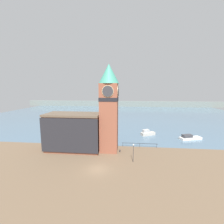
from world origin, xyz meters
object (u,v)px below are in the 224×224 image
(pier_building, at_px, (74,132))
(lamp_post, at_px, (133,150))
(boat_near, at_px, (147,133))
(mooring_bollard_near, at_px, (120,151))
(boat_far, at_px, (189,138))
(clock_tower, at_px, (109,106))

(pier_building, bearing_deg, lamp_post, -19.72)
(boat_near, height_order, mooring_bollard_near, boat_near)
(pier_building, bearing_deg, boat_far, 18.94)
(clock_tower, bearing_deg, pier_building, -178.15)
(pier_building, height_order, boat_far, pier_building)
(boat_near, relative_size, lamp_post, 1.27)
(mooring_bollard_near, bearing_deg, boat_near, 59.40)
(mooring_bollard_near, distance_m, lamp_post, 6.46)
(clock_tower, xyz_separation_m, lamp_post, (5.98, -5.76, -8.74))
(pier_building, height_order, boat_near, pier_building)
(clock_tower, height_order, pier_building, clock_tower)
(boat_far, bearing_deg, mooring_bollard_near, -168.14)
(clock_tower, distance_m, mooring_bollard_near, 11.62)
(lamp_post, bearing_deg, clock_tower, 136.05)
(boat_far, xyz_separation_m, lamp_post, (-18.45, -17.03, 2.26))
(pier_building, height_order, lamp_post, pier_building)
(clock_tower, distance_m, boat_near, 21.36)
(pier_building, relative_size, lamp_post, 3.45)
(lamp_post, bearing_deg, boat_far, 42.70)
(pier_building, relative_size, mooring_bollard_near, 22.07)
(pier_building, distance_m, boat_far, 35.88)
(clock_tower, distance_m, pier_building, 11.46)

